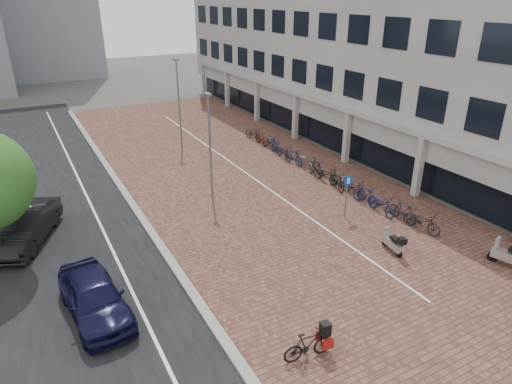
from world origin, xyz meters
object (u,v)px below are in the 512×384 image
at_px(car_dark, 25,226).
at_px(scooter_back, 511,255).
at_px(scooter_front, 393,242).
at_px(parking_sign, 347,190).
at_px(car_navy, 94,297).
at_px(hero_bike, 308,345).

bearing_deg(car_dark, scooter_back, -9.92).
relative_size(scooter_front, scooter_back, 0.83).
xyz_separation_m(scooter_back, parking_sign, (-2.98, 6.68, 0.85)).
bearing_deg(scooter_front, parking_sign, 93.68).
bearing_deg(car_navy, parking_sign, 2.65).
bearing_deg(car_navy, scooter_front, -14.04).
bearing_deg(scooter_front, car_dark, 157.00).
bearing_deg(parking_sign, scooter_front, -90.43).
distance_m(scooter_back, parking_sign, 7.36).
bearing_deg(hero_bike, scooter_front, -56.43).
bearing_deg(car_dark, parking_sign, 5.18).
bearing_deg(scooter_back, hero_bike, 163.21).
relative_size(car_dark, parking_sign, 2.18).
bearing_deg(car_dark, car_navy, -50.80).
distance_m(car_dark, scooter_back, 20.45).
bearing_deg(parking_sign, scooter_back, -61.50).
distance_m(car_navy, scooter_front, 12.01).
xyz_separation_m(car_dark, parking_sign, (13.92, -4.83, 0.65)).
xyz_separation_m(hero_bike, scooter_back, (9.93, 0.18, 0.07)).
xyz_separation_m(car_navy, scooter_front, (11.87, -1.78, -0.26)).
xyz_separation_m(car_navy, car_dark, (-1.75, 6.58, 0.05)).
relative_size(car_navy, hero_bike, 2.60).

